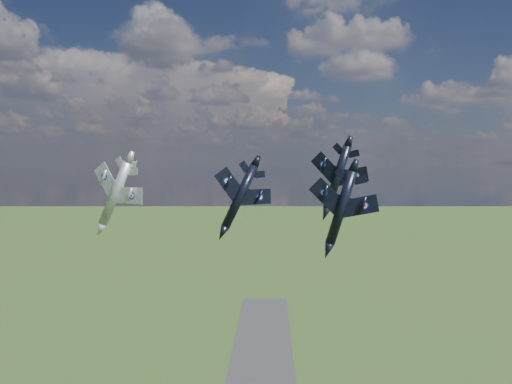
# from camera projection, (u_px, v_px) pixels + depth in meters

# --- Properties ---
(jet_lead_navy) EXTENTS (15.06, 17.82, 7.68)m
(jet_lead_navy) POSITION_uv_depth(u_px,v_px,m) (240.00, 196.00, 81.50)
(jet_lead_navy) COLOR black
(jet_right_navy) EXTENTS (11.62, 14.08, 5.03)m
(jet_right_navy) POSITION_uv_depth(u_px,v_px,m) (341.00, 208.00, 59.09)
(jet_right_navy) COLOR black
(jet_high_navy) EXTENTS (17.73, 20.00, 6.93)m
(jet_high_navy) POSITION_uv_depth(u_px,v_px,m) (337.00, 177.00, 91.87)
(jet_high_navy) COLOR black
(jet_left_silver) EXTENTS (16.61, 18.83, 8.15)m
(jet_left_silver) POSITION_uv_depth(u_px,v_px,m) (115.00, 193.00, 79.60)
(jet_left_silver) COLOR #989DA2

